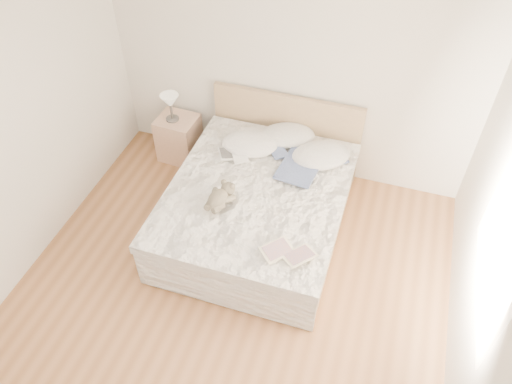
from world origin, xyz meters
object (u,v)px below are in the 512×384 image
bed (259,204)px  teddy_bear (218,203)px  table_lamp (170,102)px  photo_book (233,156)px  nightstand (179,138)px  childrens_book (288,253)px

bed → teddy_bear: bed is taller
table_lamp → photo_book: table_lamp is taller
teddy_bear → bed: bearing=68.5°
nightstand → table_lamp: table_lamp is taller
table_lamp → photo_book: 1.04m
bed → childrens_book: (0.51, -0.78, 0.32)m
nightstand → childrens_book: (1.77, -1.55, 0.35)m
table_lamp → teddy_bear: bearing=-48.9°
bed → childrens_book: size_ratio=5.26×
nightstand → bed: bearing=-31.4°
childrens_book → bed: bearing=164.4°
photo_book → teddy_bear: size_ratio=1.00×
teddy_bear → nightstand: bearing=141.2°
bed → table_lamp: bed is taller
photo_book → nightstand: bearing=120.0°
nightstand → teddy_bear: bearing=-50.5°
table_lamp → childrens_book: 2.38m
bed → nightstand: size_ratio=3.83×
nightstand → teddy_bear: teddy_bear is taller
bed → photo_book: bearing=143.2°
nightstand → childrens_book: childrens_book is taller
childrens_book → nightstand: bearing=-179.9°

